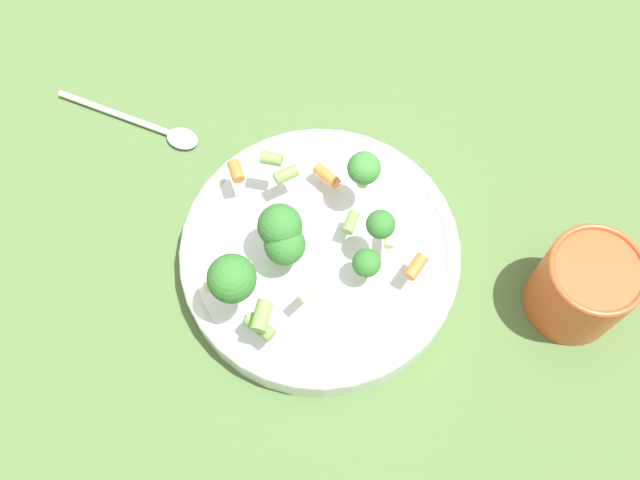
% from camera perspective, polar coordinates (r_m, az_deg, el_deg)
% --- Properties ---
extents(ground_plane, '(3.00, 3.00, 0.00)m').
position_cam_1_polar(ground_plane, '(0.76, 0.00, -1.72)').
color(ground_plane, '#4C6B38').
extents(bowl, '(0.28, 0.28, 0.04)m').
position_cam_1_polar(bowl, '(0.74, 0.00, -1.12)').
color(bowl, silver).
rests_on(bowl, ground_plane).
extents(pasta_salad, '(0.21, 0.20, 0.09)m').
position_cam_1_polar(pasta_salad, '(0.68, -2.17, -0.04)').
color(pasta_salad, '#8CB766').
rests_on(pasta_salad, bowl).
extents(cup, '(0.09, 0.09, 0.09)m').
position_cam_1_polar(cup, '(0.75, 19.42, -3.32)').
color(cup, '#CC4C23').
rests_on(cup, ground_plane).
extents(spoon, '(0.17, 0.08, 0.01)m').
position_cam_1_polar(spoon, '(0.85, -12.54, 8.38)').
color(spoon, silver).
rests_on(spoon, ground_plane).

